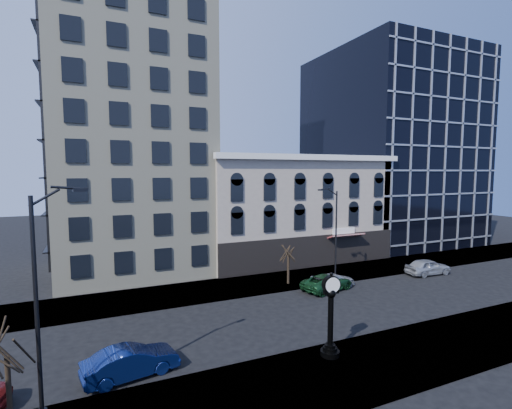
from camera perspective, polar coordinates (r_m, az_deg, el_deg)
name	(u,v)px	position (r m, az deg, el deg)	size (l,w,h in m)	color
ground	(253,322)	(27.58, -0.45, -17.66)	(160.00, 160.00, 0.00)	black
sidewalk_far	(218,289)	(34.60, -5.87, -12.78)	(160.00, 6.00, 0.12)	gray
sidewalk_near	(315,379)	(21.22, 9.10, -24.97)	(160.00, 6.00, 0.12)	gray
cream_tower	(129,90)	(43.27, -18.91, 16.37)	(15.90, 15.40, 42.50)	beige
victorian_row	(291,210)	(45.28, 5.47, -0.84)	(22.60, 11.19, 12.50)	#B0A291
glass_office	(389,150)	(61.18, 19.83, 7.93)	(20.00, 20.15, 28.00)	black
street_clock	(331,318)	(22.49, 11.39, -16.78)	(1.11, 1.11, 4.89)	black
street_lamp_near	(53,240)	(17.85, -28.75, -4.87)	(2.55, 1.03, 10.14)	black
street_lamp_far	(331,209)	(36.14, 11.46, -0.75)	(2.38, 0.41, 9.18)	black
bare_tree_near	(6,337)	(17.49, -34.11, -16.49)	(3.37, 3.37, 5.79)	#2F2417
bare_tree_far	(288,249)	(35.07, 5.01, -6.77)	(2.59, 2.59, 4.44)	#2F2417
car_near_b	(131,362)	(21.93, -18.66, -21.95)	(1.68, 4.83, 1.59)	#0C194C
car_far_a	(327,282)	(34.69, 10.87, -11.68)	(2.36, 5.11, 1.42)	#143F1E
car_far_b	(334,281)	(35.59, 11.86, -11.38)	(1.79, 4.41, 1.28)	#A5A8AD
car_far_c	(428,267)	(42.79, 24.90, -8.67)	(1.95, 4.86, 1.66)	#A5A8AD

